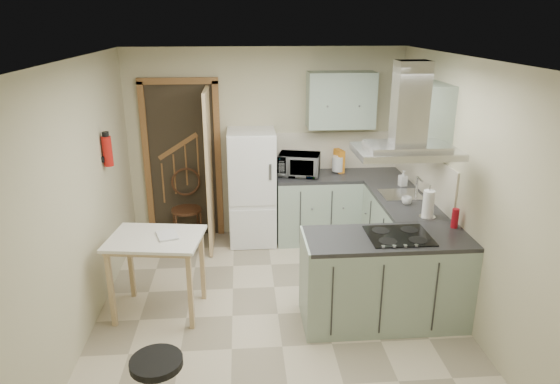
{
  "coord_description": "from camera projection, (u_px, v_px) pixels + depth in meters",
  "views": [
    {
      "loc": [
        -0.32,
        -4.35,
        2.83
      ],
      "look_at": [
        0.06,
        0.45,
        1.15
      ],
      "focal_mm": 32.0,
      "sensor_mm": 36.0,
      "label": 1
    }
  ],
  "objects": [
    {
      "name": "book",
      "position": [
        157.0,
        232.0,
        4.79
      ],
      "size": [
        0.25,
        0.3,
        0.11
      ],
      "primitive_type": "imported",
      "rotation": [
        0.0,
        0.0,
        0.31
      ],
      "color": "#A63A37",
      "rests_on": "drop_leaf_table"
    },
    {
      "name": "kettle",
      "position": [
        338.0,
        163.0,
        6.57
      ],
      "size": [
        0.18,
        0.18,
        0.24
      ],
      "primitive_type": "cylinder",
      "rotation": [
        0.0,
        0.0,
        -0.12
      ],
      "color": "silver",
      "rests_on": "counter_back"
    },
    {
      "name": "wall_cabinet_back",
      "position": [
        341.0,
        100.0,
        6.32
      ],
      "size": [
        0.85,
        0.35,
        0.7
      ],
      "primitive_type": "cube",
      "color": "#9EB2A0",
      "rests_on": "back_wall"
    },
    {
      "name": "back_wall",
      "position": [
        266.0,
        144.0,
        6.61
      ],
      "size": [
        3.6,
        0.0,
        3.6
      ],
      "primitive_type": "plane",
      "rotation": [
        1.57,
        0.0,
        0.0
      ],
      "color": "#BCB592",
      "rests_on": "floor"
    },
    {
      "name": "sink",
      "position": [
        401.0,
        195.0,
        5.76
      ],
      "size": [
        0.45,
        0.4,
        0.01
      ],
      "primitive_type": "cube",
      "color": "silver",
      "rests_on": "counter_right"
    },
    {
      "name": "left_wall",
      "position": [
        79.0,
        203.0,
        4.5
      ],
      "size": [
        0.0,
        4.2,
        4.2
      ],
      "primitive_type": "plane",
      "rotation": [
        1.57,
        0.0,
        1.57
      ],
      "color": "#BCB592",
      "rests_on": "floor"
    },
    {
      "name": "soap_bottle",
      "position": [
        403.0,
        178.0,
        6.05
      ],
      "size": [
        0.1,
        0.1,
        0.19
      ],
      "primitive_type": "imported",
      "rotation": [
        0.0,
        0.0,
        0.2
      ],
      "color": "#ADB0BA",
      "rests_on": "counter_right"
    },
    {
      "name": "splashback",
      "position": [
        337.0,
        150.0,
        6.71
      ],
      "size": [
        1.68,
        0.02,
        0.5
      ],
      "primitive_type": "cube",
      "color": "beige",
      "rests_on": "counter_back"
    },
    {
      "name": "extractor_hood",
      "position": [
        406.0,
        151.0,
        4.4
      ],
      "size": [
        0.9,
        0.55,
        0.1
      ],
      "primitive_type": "cube",
      "color": "silver",
      "rests_on": "ceiling"
    },
    {
      "name": "doorway",
      "position": [
        183.0,
        161.0,
        6.57
      ],
      "size": [
        1.1,
        0.12,
        2.1
      ],
      "primitive_type": "cube",
      "color": "brown",
      "rests_on": "floor"
    },
    {
      "name": "fire_extinguisher",
      "position": [
        107.0,
        151.0,
        5.27
      ],
      "size": [
        0.1,
        0.1,
        0.32
      ],
      "primitive_type": "cylinder",
      "color": "#B2140F",
      "rests_on": "left_wall"
    },
    {
      "name": "paper_towel",
      "position": [
        428.0,
        204.0,
        5.07
      ],
      "size": [
        0.12,
        0.12,
        0.3
      ],
      "primitive_type": "cylinder",
      "rotation": [
        0.0,
        0.0,
        0.08
      ],
      "color": "white",
      "rests_on": "counter_right"
    },
    {
      "name": "hob",
      "position": [
        399.0,
        236.0,
        4.67
      ],
      "size": [
        0.58,
        0.5,
        0.01
      ],
      "primitive_type": "cube",
      "color": "black",
      "rests_on": "peninsula"
    },
    {
      "name": "bentwood_chair",
      "position": [
        186.0,
        210.0,
        6.56
      ],
      "size": [
        0.47,
        0.47,
        0.89
      ],
      "primitive_type": "cube",
      "rotation": [
        0.0,
        0.0,
        0.23
      ],
      "color": "#4B2919",
      "rests_on": "floor"
    },
    {
      "name": "right_wall",
      "position": [
        465.0,
        193.0,
        4.77
      ],
      "size": [
        0.0,
        4.2,
        4.2
      ],
      "primitive_type": "plane",
      "rotation": [
        1.57,
        0.0,
        -1.57
      ],
      "color": "#BCB592",
      "rests_on": "floor"
    },
    {
      "name": "drop_leaf_table",
      "position": [
        159.0,
        275.0,
        4.96
      ],
      "size": [
        0.97,
        0.78,
        0.83
      ],
      "primitive_type": "cube",
      "rotation": [
        0.0,
        0.0,
        -0.14
      ],
      "color": "tan",
      "rests_on": "floor"
    },
    {
      "name": "floor",
      "position": [
        278.0,
        314.0,
        5.05
      ],
      "size": [
        4.2,
        4.2,
        0.0
      ],
      "primitive_type": "plane",
      "color": "beige",
      "rests_on": "ground"
    },
    {
      "name": "cereal_box",
      "position": [
        339.0,
        161.0,
        6.59
      ],
      "size": [
        0.13,
        0.21,
        0.3
      ],
      "primitive_type": "cube",
      "rotation": [
        0.0,
        0.0,
        0.25
      ],
      "color": "orange",
      "rests_on": "counter_back"
    },
    {
      "name": "microwave",
      "position": [
        299.0,
        165.0,
        6.44
      ],
      "size": [
        0.59,
        0.46,
        0.29
      ],
      "primitive_type": "imported",
      "rotation": [
        0.0,
        0.0,
        -0.24
      ],
      "color": "black",
      "rests_on": "counter_back"
    },
    {
      "name": "red_bottle",
      "position": [
        455.0,
        218.0,
        4.84
      ],
      "size": [
        0.08,
        0.08,
        0.19
      ],
      "primitive_type": "cylinder",
      "rotation": [
        0.0,
        0.0,
        -0.16
      ],
      "color": "#A90E1B",
      "rests_on": "peninsula"
    },
    {
      "name": "cup",
      "position": [
        407.0,
        201.0,
        5.46
      ],
      "size": [
        0.14,
        0.14,
        0.09
      ],
      "primitive_type": "imported",
      "rotation": [
        0.0,
        0.0,
        -0.35
      ],
      "color": "white",
      "rests_on": "counter_right"
    },
    {
      "name": "fridge",
      "position": [
        252.0,
        187.0,
        6.48
      ],
      "size": [
        0.6,
        0.6,
        1.5
      ],
      "primitive_type": "cube",
      "color": "white",
      "rests_on": "floor"
    },
    {
      "name": "peninsula",
      "position": [
        385.0,
        279.0,
        4.81
      ],
      "size": [
        1.55,
        0.65,
        0.9
      ],
      "primitive_type": "cube",
      "color": "#9EB2A0",
      "rests_on": "floor"
    },
    {
      "name": "wall_cabinet_right",
      "position": [
        422.0,
        115.0,
        5.36
      ],
      "size": [
        0.35,
        0.9,
        0.7
      ],
      "primitive_type": "cube",
      "color": "#9EB2A0",
      "rests_on": "right_wall"
    },
    {
      "name": "counter_back",
      "position": [
        317.0,
        207.0,
        6.64
      ],
      "size": [
        1.08,
        0.6,
        0.9
      ],
      "primitive_type": "cube",
      "color": "#9EB2A0",
      "rests_on": "floor"
    },
    {
      "name": "counter_right",
      "position": [
        393.0,
        225.0,
        6.07
      ],
      "size": [
        0.6,
        1.95,
        0.9
      ],
      "primitive_type": "cube",
      "color": "#9EB2A0",
      "rests_on": "floor"
    },
    {
      "name": "ceiling",
      "position": [
        277.0,
        59.0,
        4.23
      ],
      "size": [
        4.2,
        4.2,
        0.0
      ],
      "primitive_type": "plane",
      "rotation": [
        3.14,
        0.0,
        0.0
      ],
      "color": "silver",
      "rests_on": "back_wall"
    }
  ]
}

